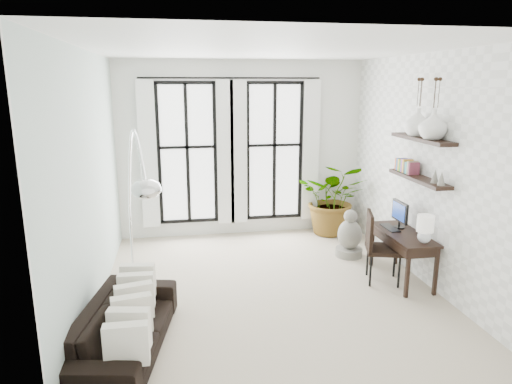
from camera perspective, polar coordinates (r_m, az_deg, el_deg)
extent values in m
plane|color=#BBAB94|center=(6.50, 1.56, -11.95)|extent=(5.00, 5.00, 0.00)
plane|color=white|center=(5.89, 1.77, 17.44)|extent=(5.00, 5.00, 0.00)
plane|color=silver|center=(5.97, -20.01, 1.14)|extent=(0.00, 5.00, 5.00)
plane|color=white|center=(6.81, 20.58, 2.52)|extent=(0.00, 5.00, 5.00)
plane|color=white|center=(8.42, -1.76, 5.32)|extent=(4.50, 0.00, 4.50)
cube|color=white|center=(8.32, -8.58, 4.73)|extent=(1.00, 0.02, 2.50)
cube|color=white|center=(8.23, -13.31, 4.43)|extent=(0.30, 0.04, 2.60)
cube|color=white|center=(8.26, -3.83, 4.79)|extent=(0.30, 0.04, 2.60)
cube|color=white|center=(8.51, 2.29, 5.05)|extent=(1.00, 0.02, 2.50)
cube|color=white|center=(8.29, -2.18, 4.84)|extent=(0.30, 0.04, 2.60)
cube|color=white|center=(8.58, 6.89, 5.04)|extent=(0.30, 0.04, 2.60)
cylinder|color=black|center=(8.20, -3.13, 14.06)|extent=(3.20, 0.03, 0.03)
cube|color=black|center=(6.72, 19.65, 1.60)|extent=(0.25, 1.30, 0.05)
cube|color=black|center=(6.64, 20.02, 6.25)|extent=(0.25, 1.30, 0.05)
cube|color=#CC5A33|center=(7.17, 17.59, 3.40)|extent=(0.16, 0.03, 0.18)
cube|color=#3267B2|center=(7.14, 17.75, 3.33)|extent=(0.16, 0.04, 0.18)
cube|color=yellow|center=(7.10, 17.92, 3.27)|extent=(0.16, 0.04, 0.18)
cube|color=green|center=(7.06, 18.09, 3.20)|extent=(0.16, 0.04, 0.18)
cube|color=#9352BF|center=(7.02, 18.25, 3.13)|extent=(0.16, 0.04, 0.18)
cube|color=#FDAD38|center=(6.98, 18.43, 3.07)|extent=(0.16, 0.04, 0.18)
cube|color=#484848|center=(6.94, 18.60, 3.00)|extent=(0.16, 0.04, 0.18)
cube|color=#37BAC3|center=(6.90, 18.78, 2.93)|extent=(0.16, 0.04, 0.18)
cube|color=tan|center=(6.86, 18.95, 2.86)|extent=(0.16, 0.04, 0.18)
cube|color=brown|center=(6.82, 19.13, 2.79)|extent=(0.16, 0.04, 0.18)
cone|color=gray|center=(6.36, 21.48, 1.87)|extent=(0.10, 0.10, 0.18)
cone|color=gray|center=(6.24, 22.18, 1.59)|extent=(0.10, 0.10, 0.18)
imported|color=black|center=(5.20, -16.09, -15.96)|extent=(1.10, 2.04, 0.56)
cube|color=white|center=(4.47, -15.89, -17.87)|extent=(0.40, 0.12, 0.40)
cube|color=white|center=(4.72, -15.55, -16.12)|extent=(0.40, 0.12, 0.40)
cube|color=white|center=(4.96, -15.24, -14.54)|extent=(0.40, 0.12, 0.40)
cube|color=white|center=(5.21, -14.97, -13.11)|extent=(0.40, 0.12, 0.40)
cube|color=white|center=(5.46, -14.73, -11.80)|extent=(0.40, 0.12, 0.40)
cube|color=white|center=(5.71, -14.51, -10.62)|extent=(0.40, 0.12, 0.40)
imported|color=#2D7228|center=(8.66, 9.65, -0.79)|extent=(1.57, 1.49, 1.37)
cube|color=black|center=(6.84, 17.95, -5.03)|extent=(0.51, 1.21, 0.04)
cube|color=black|center=(6.86, 17.76, -5.71)|extent=(0.46, 1.15, 0.11)
cube|color=black|center=(6.41, 18.40, -9.69)|extent=(0.05, 0.05, 0.67)
cube|color=black|center=(6.61, 21.57, -9.25)|extent=(0.05, 0.05, 0.67)
cube|color=black|center=(7.34, 14.32, -6.45)|extent=(0.05, 0.05, 0.67)
cube|color=black|center=(7.51, 17.18, -6.17)|extent=(0.05, 0.05, 0.67)
cube|color=black|center=(6.99, 17.57, -2.32)|extent=(0.04, 0.42, 0.30)
cube|color=navy|center=(6.97, 17.39, -2.33)|extent=(0.00, 0.36, 0.24)
cube|color=black|center=(6.99, 16.41, -4.28)|extent=(0.15, 0.40, 0.02)
sphere|color=silver|center=(6.45, 20.29, -5.32)|extent=(0.18, 0.18, 0.18)
cylinder|color=white|center=(6.39, 20.43, -3.70)|extent=(0.22, 0.22, 0.22)
cube|color=black|center=(6.78, 15.70, -6.94)|extent=(0.61, 0.61, 0.05)
cube|color=black|center=(6.67, 14.00, -4.74)|extent=(0.18, 0.48, 0.54)
cylinder|color=black|center=(6.63, 14.74, -9.75)|extent=(0.03, 0.03, 0.45)
cylinder|color=black|center=(6.80, 17.76, -9.38)|extent=(0.03, 0.03, 0.45)
cylinder|color=black|center=(6.96, 13.41, -8.55)|extent=(0.03, 0.03, 0.45)
cylinder|color=black|center=(7.12, 16.32, -8.23)|extent=(0.03, 0.03, 0.45)
cylinder|color=silver|center=(7.21, -15.07, -9.39)|extent=(0.34, 0.34, 0.09)
cylinder|color=silver|center=(7.05, -15.30, -5.82)|extent=(0.03, 0.03, 0.95)
ellipsoid|color=silver|center=(4.69, -13.55, 0.34)|extent=(0.30, 0.30, 0.20)
cylinder|color=gray|center=(7.77, 11.52, -7.36)|extent=(0.44, 0.44, 0.13)
ellipsoid|color=gray|center=(7.67, 11.63, -5.20)|extent=(0.40, 0.40, 0.48)
sphere|color=gray|center=(7.58, 11.74, -2.99)|extent=(0.22, 0.22, 0.22)
imported|color=white|center=(6.40, 21.28, 7.86)|extent=(0.37, 0.37, 0.38)
imported|color=white|center=(6.75, 19.54, 8.24)|extent=(0.37, 0.37, 0.38)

